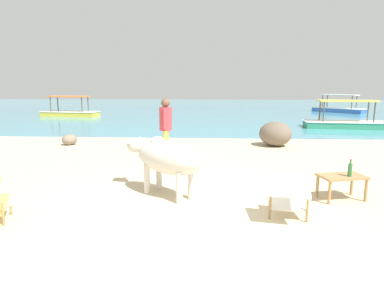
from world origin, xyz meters
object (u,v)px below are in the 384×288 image
object	(u,v)px
person_standing	(166,125)
deck_chair_near	(289,194)
bottle	(350,170)
boat_green	(345,122)
low_bench_table	(342,179)
boat_yellow	(70,112)
boat_blue	(338,108)
cow	(166,157)

from	to	relation	value
person_standing	deck_chair_near	bearing A→B (deg)	121.56
bottle	deck_chair_near	bearing A→B (deg)	-144.85
bottle	boat_green	world-z (taller)	boat_green
low_bench_table	bottle	size ratio (longest dim) A/B	2.85
deck_chair_near	person_standing	xyz separation A→B (m)	(-2.28, 3.54, 0.56)
person_standing	low_bench_table	bearing A→B (deg)	140.97
bottle	deck_chair_near	xyz separation A→B (m)	(-1.21, -0.85, -0.16)
boat_green	boat_yellow	bearing A→B (deg)	-12.30
bottle	low_bench_table	bearing A→B (deg)	148.14
boat_yellow	boat_blue	world-z (taller)	same
boat_yellow	boat_blue	bearing A→B (deg)	-159.10
low_bench_table	boat_green	xyz separation A→B (m)	(4.01, 9.87, -0.11)
bottle	boat_yellow	size ratio (longest dim) A/B	0.08
bottle	boat_yellow	world-z (taller)	boat_yellow
person_standing	boat_blue	distance (m)	19.50
cow	boat_blue	xyz separation A→B (m)	(10.22, 18.95, -0.44)
person_standing	boat_yellow	bearing A→B (deg)	-58.46
low_bench_table	boat_yellow	distance (m)	18.57
cow	boat_blue	bearing A→B (deg)	-80.39
person_standing	boat_yellow	world-z (taller)	person_standing
low_bench_table	cow	bearing A→B (deg)	165.35
boat_green	person_standing	bearing A→B (deg)	49.94
boat_yellow	boat_blue	xyz separation A→B (m)	(18.40, 4.21, 0.00)
bottle	boat_blue	world-z (taller)	boat_blue
low_bench_table	boat_blue	distance (m)	20.31
boat_green	bottle	bearing A→B (deg)	74.07
low_bench_table	boat_blue	bearing A→B (deg)	55.50
low_bench_table	boat_green	world-z (taller)	boat_green
bottle	cow	bearing A→B (deg)	178.09
boat_yellow	low_bench_table	bearing A→B (deg)	135.22
cow	deck_chair_near	bearing A→B (deg)	-168.40
bottle	person_standing	bearing A→B (deg)	142.37
person_standing	bottle	bearing A→B (deg)	141.12
person_standing	boat_blue	xyz separation A→B (m)	(10.57, 16.37, -0.70)
low_bench_table	boat_green	size ratio (longest dim) A/B	0.22
cow	low_bench_table	world-z (taller)	cow
cow	boat_green	bearing A→B (deg)	-87.75
cow	boat_blue	distance (m)	21.54
deck_chair_near	cow	bearing A→B (deg)	73.35
boat_green	boat_yellow	size ratio (longest dim) A/B	0.99
person_standing	boat_green	distance (m)	10.38
deck_chair_near	boat_blue	size ratio (longest dim) A/B	0.25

